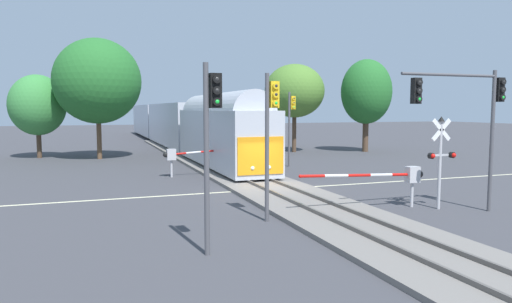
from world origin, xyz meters
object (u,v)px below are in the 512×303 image
(traffic_signal_median, at_px, (271,123))
(maple_right_background, at_px, (366,92))
(traffic_signal_near_right, at_px, (469,105))
(oak_far_right, at_px, (294,91))
(traffic_signal_far_side, at_px, (291,117))
(crossing_signal_mast, at_px, (441,153))
(crossing_gate_near, at_px, (399,176))
(traffic_signal_near_left, at_px, (211,128))
(commuter_train, at_px, (173,123))
(crossing_gate_far, at_px, (180,155))
(oak_behind_train, at_px, (97,81))
(pine_left_background, at_px, (37,105))

(traffic_signal_median, relative_size, maple_right_background, 0.61)
(traffic_signal_near_right, bearing_deg, oak_far_right, 80.05)
(oak_far_right, bearing_deg, maple_right_background, -16.81)
(oak_far_right, bearing_deg, traffic_signal_far_side, -115.61)
(crossing_signal_mast, bearing_deg, crossing_gate_near, 152.66)
(traffic_signal_median, distance_m, traffic_signal_near_left, 4.57)
(commuter_train, xyz_separation_m, maple_right_background, (17.30, -12.70, 3.30))
(crossing_gate_far, xyz_separation_m, traffic_signal_near_right, (9.16, -14.47, 3.06))
(crossing_signal_mast, bearing_deg, oak_behind_train, 116.78)
(commuter_train, xyz_separation_m, crossing_signal_mast, (5.05, -37.36, -0.28))
(oak_behind_train, relative_size, pine_left_background, 1.41)
(oak_far_right, bearing_deg, traffic_signal_median, -116.21)
(crossing_gate_near, relative_size, crossing_gate_far, 1.13)
(crossing_gate_near, height_order, crossing_gate_far, same)
(crossing_signal_mast, xyz_separation_m, crossing_gate_far, (-8.75, 13.42, -1.03))
(pine_left_background, bearing_deg, crossing_gate_near, -59.35)
(crossing_gate_near, xyz_separation_m, traffic_signal_near_right, (1.92, -1.83, 3.07))
(crossing_signal_mast, bearing_deg, traffic_signal_near_left, -165.28)
(traffic_signal_median, distance_m, oak_behind_train, 26.73)
(traffic_signal_median, height_order, traffic_signal_near_right, traffic_signal_near_right)
(crossing_gate_near, distance_m, oak_behind_train, 28.72)
(traffic_signal_far_side, bearing_deg, crossing_signal_mast, -90.36)
(traffic_signal_far_side, height_order, oak_far_right, oak_far_right)
(commuter_train, height_order, maple_right_background, maple_right_background)
(commuter_train, distance_m, traffic_signal_far_side, 22.06)
(traffic_signal_far_side, relative_size, pine_left_background, 0.76)
(traffic_signal_near_right, bearing_deg, traffic_signal_far_side, 91.05)
(oak_far_right, bearing_deg, crossing_gate_far, -136.46)
(traffic_signal_far_side, bearing_deg, maple_right_background, 35.68)
(traffic_signal_median, bearing_deg, oak_far_right, 63.79)
(crossing_gate_near, relative_size, pine_left_background, 0.82)
(oak_behind_train, bearing_deg, commuter_train, 52.88)
(crossing_gate_far, bearing_deg, traffic_signal_near_left, -97.26)
(traffic_signal_far_side, bearing_deg, pine_left_background, 144.31)
(traffic_signal_near_left, relative_size, oak_far_right, 0.64)
(crossing_signal_mast, relative_size, traffic_signal_near_left, 0.71)
(traffic_signal_near_right, distance_m, maple_right_background, 28.35)
(crossing_gate_near, relative_size, oak_behind_train, 0.58)
(crossing_gate_near, height_order, traffic_signal_far_side, traffic_signal_far_side)
(traffic_signal_near_right, distance_m, pine_left_background, 35.57)
(crossing_gate_near, distance_m, traffic_signal_far_side, 15.41)
(commuter_train, distance_m, crossing_signal_mast, 37.70)
(commuter_train, bearing_deg, traffic_signal_far_side, -76.49)
(crossing_signal_mast, height_order, pine_left_background, pine_left_background)
(crossing_gate_near, bearing_deg, traffic_signal_near_left, -158.76)
(maple_right_background, bearing_deg, commuter_train, 143.72)
(traffic_signal_near_right, bearing_deg, commuter_train, 98.09)
(crossing_gate_far, distance_m, pine_left_background, 18.72)
(traffic_signal_median, xyz_separation_m, oak_behind_train, (-5.67, 25.96, 2.90))
(crossing_gate_near, bearing_deg, traffic_signal_median, -176.97)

